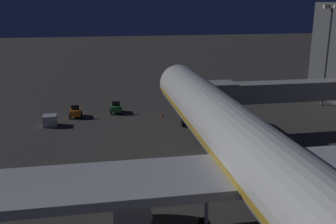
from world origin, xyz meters
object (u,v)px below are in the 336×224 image
(apron_floodlight_mast, at_px, (328,48))
(baggage_tug_spare, at_px, (76,112))
(baggage_container_mid_row, at_px, (50,120))
(traffic_cone_nose_starboard, at_px, (161,114))
(jet_bridge, at_px, (270,92))
(pushback_tug, at_px, (116,108))
(airliner_at_gate, at_px, (256,160))
(traffic_cone_nose_port, at_px, (189,113))

(apron_floodlight_mast, relative_size, baggage_tug_spare, 6.99)
(baggage_tug_spare, bearing_deg, baggage_container_mid_row, 48.33)
(baggage_tug_spare, height_order, traffic_cone_nose_starboard, baggage_tug_spare)
(baggage_tug_spare, height_order, baggage_container_mid_row, baggage_tug_spare)
(jet_bridge, relative_size, apron_floodlight_mast, 1.20)
(pushback_tug, distance_m, traffic_cone_nose_starboard, 7.42)
(jet_bridge, relative_size, baggage_tug_spare, 8.38)
(jet_bridge, xyz_separation_m, pushback_tug, (19.64, -12.79, -4.66))
(airliner_at_gate, height_order, apron_floodlight_mast, airliner_at_gate)
(apron_floodlight_mast, relative_size, baggage_container_mid_row, 8.76)
(airliner_at_gate, height_order, baggage_tug_spare, airliner_at_gate)
(jet_bridge, height_order, pushback_tug, jet_bridge)
(airliner_at_gate, relative_size, traffic_cone_nose_starboard, 114.68)
(baggage_container_mid_row, bearing_deg, airliner_at_gate, 122.57)
(jet_bridge, xyz_separation_m, traffic_cone_nose_starboard, (12.92, -9.66, -5.16))
(apron_floodlight_mast, height_order, pushback_tug, apron_floodlight_mast)
(airliner_at_gate, distance_m, baggage_container_mid_row, 34.51)
(airliner_at_gate, xyz_separation_m, jet_bridge, (-10.72, -21.03, 0.08))
(jet_bridge, xyz_separation_m, baggage_container_mid_row, (29.13, -7.80, -4.67))
(baggage_tug_spare, xyz_separation_m, traffic_cone_nose_starboard, (-12.86, 1.90, -0.50))
(pushback_tug, xyz_separation_m, traffic_cone_nose_port, (-11.11, 3.13, -0.51))
(airliner_at_gate, distance_m, apron_floodlight_mast, 41.31)
(baggage_tug_spare, xyz_separation_m, traffic_cone_nose_port, (-17.26, 1.90, -0.50))
(apron_floodlight_mast, height_order, traffic_cone_nose_port, apron_floodlight_mast)
(jet_bridge, relative_size, baggage_container_mid_row, 10.49)
(jet_bridge, relative_size, traffic_cone_nose_starboard, 35.78)
(jet_bridge, bearing_deg, baggage_container_mid_row, -14.98)
(apron_floodlight_mast, distance_m, baggage_tug_spare, 41.51)
(airliner_at_gate, bearing_deg, baggage_container_mid_row, -57.43)
(traffic_cone_nose_port, bearing_deg, apron_floodlight_mast, -176.23)
(jet_bridge, distance_m, baggage_tug_spare, 28.63)
(traffic_cone_nose_port, relative_size, traffic_cone_nose_starboard, 1.00)
(pushback_tug, bearing_deg, jet_bridge, 146.93)
(apron_floodlight_mast, xyz_separation_m, traffic_cone_nose_starboard, (27.70, 1.54, -9.35))
(apron_floodlight_mast, xyz_separation_m, baggage_tug_spare, (40.56, -0.37, -8.84))
(jet_bridge, bearing_deg, traffic_cone_nose_starboard, -36.78)
(pushback_tug, distance_m, baggage_container_mid_row, 10.73)
(baggage_tug_spare, bearing_deg, apron_floodlight_mast, 179.48)
(apron_floodlight_mast, relative_size, traffic_cone_nose_starboard, 29.86)
(pushback_tug, bearing_deg, traffic_cone_nose_starboard, 155.03)
(airliner_at_gate, height_order, traffic_cone_nose_port, airliner_at_gate)
(traffic_cone_nose_port, height_order, traffic_cone_nose_starboard, same)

